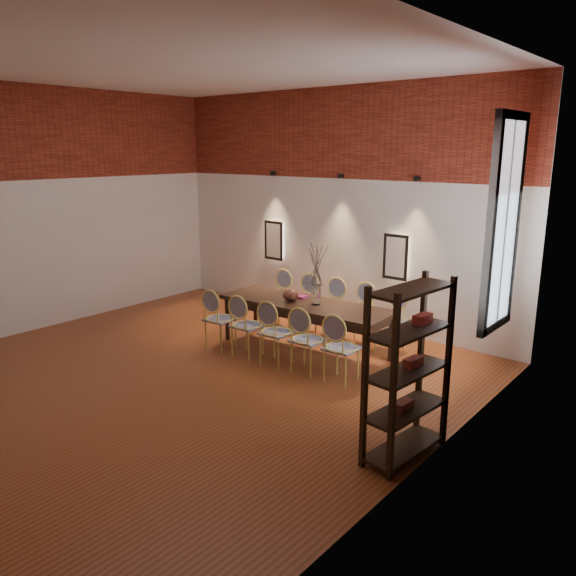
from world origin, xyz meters
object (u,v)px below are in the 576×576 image
Objects in this scene: chair_near_e at (342,348)px; chair_near_b at (247,325)px; chair_near_a at (220,319)px; shelving_rack at (408,371)px; book at (299,296)px; dining_table at (305,326)px; chair_far_d at (359,315)px; chair_near_c at (276,332)px; bowl at (291,295)px; vase at (316,295)px; chair_near_d at (308,340)px; chair_far_b at (303,304)px; chair_far_e at (391,321)px; chair_far_c at (330,310)px; chair_far_a at (277,299)px.

chair_near_b is at bearing -180.00° from chair_near_e.
chair_near_a is 0.52× the size of shelving_rack.
chair_near_b reaches higher than book.
dining_table is at bearing -34.90° from book.
chair_far_d is at bearing 52.93° from chair_near_b.
chair_near_b is 1.00× the size of chair_near_c.
bowl is (0.27, 0.68, 0.37)m from chair_near_b.
vase is 0.51m from book.
dining_table is 1.49× the size of shelving_rack.
chair_near_d is at bearing -0.00° from chair_near_a.
chair_far_b is (0.45, 1.45, 0.00)m from chair_near_a.
book is (-1.30, -0.59, 0.30)m from chair_far_e.
chair_far_a is at bearing 0.00° from chair_far_c.
chair_far_a is at bearing 146.50° from chair_near_e.
chair_near_e is at bearing 90.00° from chair_far_e.
dining_table is at bearing 90.00° from chair_far_c.
chair_near_b is 1.79m from chair_far_d.
chair_far_d is at bearing 52.93° from dining_table.
dining_table is 1.29m from chair_far_a.
chair_far_b is (0.54, 0.03, 0.00)m from chair_far_a.
chair_near_a is 1.00× the size of chair_near_d.
vase is at bearing 64.45° from chair_far_d.
chair_near_d is 1.52m from chair_far_c.
chair_far_b is at bearing 148.87° from shelving_rack.
chair_near_b is at bearing 180.00° from chair_near_d.
chair_near_e is 1.79m from chair_far_c.
chair_far_b is (-1.16, 1.36, 0.00)m from chair_near_d.
chair_near_a is at bearing 180.00° from chair_near_d.
vase is at bearing 44.08° from chair_near_b.
book is at bearing 32.77° from chair_far_d.
chair_far_a and chair_far_d have the same top height.
chair_near_e is at bearing 127.07° from chair_far_c.
chair_near_e is 3.92× the size of bowl.
chair_far_c is at bearing -180.00° from chair_far_b.
shelving_rack is (2.91, -1.94, 0.14)m from book.
chair_near_e is (1.61, 0.09, 0.00)m from chair_near_b.
book is 0.14× the size of shelving_rack.
chair_near_c is 1.00× the size of chair_near_d.
dining_table is 2.86× the size of chair_near_a.
dining_table is at bearing 146.50° from chair_far_a.
chair_far_d is at bearing -0.00° from chair_far_e.
chair_far_e is 0.52× the size of shelving_rack.
vase reaches higher than chair_near_e.
chair_near_b is 1.00× the size of chair_near_d.
chair_far_d is 1.00× the size of chair_far_e.
chair_far_b is 0.65m from book.
chair_far_c is at bearing 90.00° from chair_near_c.
chair_far_b is 1.00× the size of chair_far_e.
chair_far_d and chair_far_e have the same top height.
chair_far_b is at bearing 0.00° from chair_far_c.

